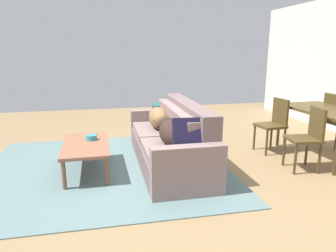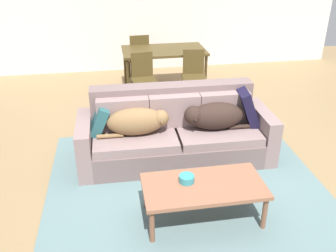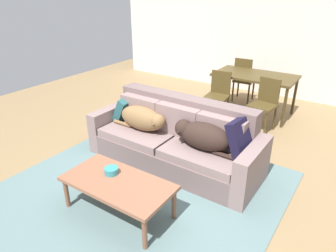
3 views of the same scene
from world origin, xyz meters
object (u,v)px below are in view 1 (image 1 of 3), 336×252
Objects in this scene: dog_on_left_cushion at (159,118)px; throw_pillow_by_right_arm at (193,138)px; coffee_table at (86,146)px; dining_table at (327,114)px; dining_chair_near_right at (308,135)px; bowl_on_coffee_table at (92,137)px; dining_chair_far_left at (336,118)px; dog_on_right_cushion at (172,132)px; throw_pillow_by_left_arm at (163,113)px; dining_chair_near_left at (274,122)px; couch at (172,141)px.

dog_on_left_cushion is 1.40m from throw_pillow_by_right_arm.
dining_table is at bearing 87.04° from coffee_table.
dining_chair_near_right is (1.12, 1.88, -0.10)m from dog_on_left_cushion.
dining_chair_far_left reaches higher than bowl_on_coffee_table.
dog_on_right_cushion is 1.83× the size of throw_pillow_by_right_arm.
bowl_on_coffee_table is (0.83, -1.20, -0.15)m from throw_pillow_by_left_arm.
couch is at bearing -89.43° from dining_chair_near_left.
couch is 1.89m from dining_chair_near_right.
couch is 2.03× the size of coffee_table.
dog_on_left_cushion is at bearing 109.45° from bowl_on_coffee_table.
dog_on_left_cushion is at bearing -18.96° from throw_pillow_by_left_arm.
dining_chair_near_left is at bearing 82.72° from dog_on_left_cushion.
throw_pillow_by_right_arm and dining_chair_near_right have the same top height.
bowl_on_coffee_table is at bearing 87.86° from dining_chair_far_left.
couch is at bearing -3.27° from throw_pillow_by_left_arm.
throw_pillow_by_left_arm reaches higher than dog_on_left_cushion.
dining_chair_far_left is (-1.09, 2.89, -0.13)m from throw_pillow_by_right_arm.
dining_chair_near_left is (-0.25, 2.99, 0.13)m from coffee_table.
throw_pillow_by_left_arm is at bearing -118.89° from dining_chair_near_left.
dining_chair_near_left is at bearing 97.29° from couch.
dining_table is at bearing 84.49° from bowl_on_coffee_table.
couch is at bearing 90.15° from dining_chair_far_left.
throw_pillow_by_right_arm is 0.54× the size of dining_chair_near_right.
dog_on_left_cushion is 0.98× the size of dining_chair_near_right.
couch is 2.58× the size of dining_chair_far_left.
dining_chair_near_right is at bearing 70.64° from couch.
throw_pillow_by_right_arm is 3.13× the size of bowl_on_coffee_table.
throw_pillow_by_right_arm is at bearing -0.90° from throw_pillow_by_left_arm.
dining_chair_far_left is at bearing 90.84° from bowl_on_coffee_table.
dining_chair_near_right is (0.75, 2.92, 0.05)m from bowl_on_coffee_table.
dining_table is 0.77m from dining_chair_near_right.
throw_pillow_by_left_arm is 1.46m from bowl_on_coffee_table.
dog_on_right_cushion is 1.39m from throw_pillow_by_left_arm.
dining_chair_far_left reaches higher than dining_table.
dining_table is at bearing 63.43° from throw_pillow_by_left_arm.
throw_pillow_by_left_arm is 0.41× the size of dining_chair_near_right.
couch reaches higher than dog_on_left_cushion.
dog_on_left_cushion is 1.00× the size of dog_on_right_cushion.
couch is 2.75× the size of dining_chair_near_left.
couch is 0.96m from throw_pillow_by_left_arm.
throw_pillow_by_right_arm is (0.48, 0.14, 0.04)m from dog_on_right_cushion.
bowl_on_coffee_table is (0.37, -1.04, -0.15)m from dog_on_left_cushion.
throw_pillow_by_right_arm is at bearing -72.87° from dining_chair_near_right.
couch is 2.73× the size of dining_chair_near_right.
coffee_table is (-0.87, -1.25, -0.27)m from throw_pillow_by_right_arm.
couch reaches higher than dining_table.
dog_on_left_cushion is at bearing -166.40° from couch.
throw_pillow_by_right_arm reaches higher than dog_on_right_cushion.
dining_chair_far_left is (-0.61, 3.03, -0.09)m from dog_on_right_cushion.
dog_on_right_cushion is 0.59× the size of dining_table.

